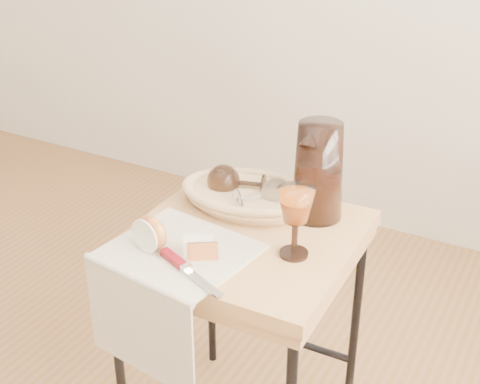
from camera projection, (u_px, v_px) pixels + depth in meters
The scene contains 10 objects.
side_table at pixel (244, 342), 1.73m from camera, with size 0.52×0.52×0.66m, color brown, non-canonical shape.
tea_towel at pixel (179, 251), 1.50m from camera, with size 0.31×0.28×0.01m, color white.
bread_basket at pixel (247, 197), 1.69m from camera, with size 0.31×0.21×0.05m, color #BE8347, non-canonical shape.
goblet_lying_a at pixel (240, 183), 1.70m from camera, with size 0.14×0.09×0.09m, color #3D2A1D, non-canonical shape.
goblet_lying_b at pixel (260, 196), 1.64m from camera, with size 0.13×0.08×0.08m, color white, non-canonical shape.
pitcher at pixel (318, 171), 1.60m from camera, with size 0.17×0.25×0.29m, color black, non-canonical shape.
wine_goblet at pixel (295, 222), 1.46m from camera, with size 0.08×0.08×0.17m, color white, non-canonical shape.
apple_half at pixel (152, 232), 1.49m from camera, with size 0.09×0.05×0.08m, color red.
apple_wedge at pixel (198, 247), 1.47m from camera, with size 0.07×0.04×0.04m, color white.
table_knife at pixel (188, 270), 1.41m from camera, with size 0.21×0.02×0.02m, color silver, non-canonical shape.
Camera 1 is at (1.32, -0.72, 1.47)m, focal length 49.39 mm.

